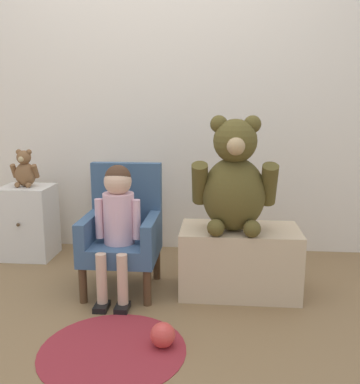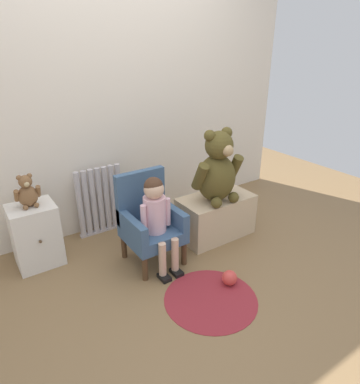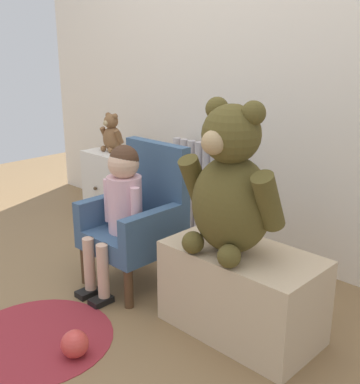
# 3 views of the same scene
# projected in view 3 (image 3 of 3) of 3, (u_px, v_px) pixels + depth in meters

# --- Properties ---
(ground_plane) EXTENTS (6.00, 6.00, 0.00)m
(ground_plane) POSITION_uv_depth(u_px,v_px,m) (63.00, 328.00, 2.11)
(ground_plane) COLOR olive
(back_wall) EXTENTS (3.80, 0.05, 2.40)m
(back_wall) POSITION_uv_depth(u_px,v_px,m) (251.00, 41.00, 2.62)
(back_wall) COLOR silver
(back_wall) RESTS_ON ground_plane
(radiator) EXTENTS (0.43, 0.05, 0.62)m
(radiator) POSITION_uv_depth(u_px,v_px,m) (198.00, 192.00, 2.98)
(radiator) COLOR #BCB5B9
(radiator) RESTS_ON ground_plane
(small_dresser) EXTENTS (0.34, 0.32, 0.50)m
(small_dresser) POSITION_uv_depth(u_px,v_px,m) (114.00, 187.00, 3.27)
(small_dresser) COLOR silver
(small_dresser) RESTS_ON ground_plane
(child_armchair) EXTENTS (0.41, 0.42, 0.71)m
(child_armchair) POSITION_uv_depth(u_px,v_px,m) (139.00, 218.00, 2.44)
(child_armchair) COLOR #3A5779
(child_armchair) RESTS_ON ground_plane
(child_figure) EXTENTS (0.25, 0.35, 0.73)m
(child_figure) POSITION_uv_depth(u_px,v_px,m) (121.00, 198.00, 2.32)
(child_figure) COLOR beige
(child_figure) RESTS_ON ground_plane
(low_bench) EXTENTS (0.66, 0.36, 0.38)m
(low_bench) POSITION_uv_depth(u_px,v_px,m) (241.00, 292.00, 2.03)
(low_bench) COLOR #C8AD89
(low_bench) RESTS_ON ground_plane
(large_teddy_bear) EXTENTS (0.45, 0.32, 0.62)m
(large_teddy_bear) POSITION_uv_depth(u_px,v_px,m) (231.00, 188.00, 1.89)
(large_teddy_bear) COLOR brown
(large_teddy_bear) RESTS_ON low_bench
(small_teddy_bear) EXTENTS (0.18, 0.13, 0.25)m
(small_teddy_bear) POSITION_uv_depth(u_px,v_px,m) (112.00, 134.00, 3.16)
(small_teddy_bear) COLOR brown
(small_teddy_bear) RESTS_ON small_dresser
(floor_rug) EXTENTS (0.64, 0.64, 0.01)m
(floor_rug) POSITION_uv_depth(u_px,v_px,m) (36.00, 339.00, 2.02)
(floor_rug) COLOR maroon
(floor_rug) RESTS_ON ground_plane
(toy_ball) EXTENTS (0.11, 0.11, 0.11)m
(toy_ball) POSITION_uv_depth(u_px,v_px,m) (75.00, 344.00, 1.90)
(toy_ball) COLOR #D4413B
(toy_ball) RESTS_ON ground_plane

